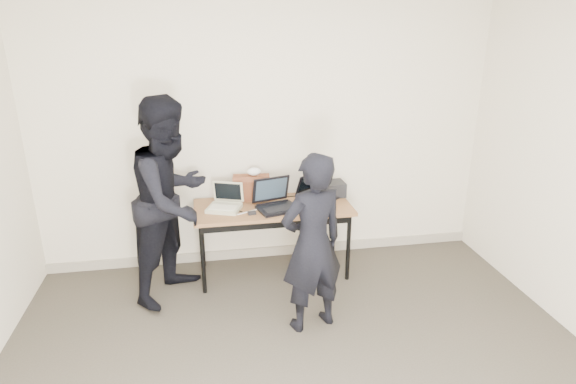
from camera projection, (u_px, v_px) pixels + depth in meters
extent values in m
cube|color=beige|center=(266.00, 132.00, 4.78)|extent=(4.50, 0.05, 2.70)
cube|color=brown|center=(273.00, 207.00, 4.62)|extent=(1.50, 0.66, 0.03)
cylinder|color=black|center=(203.00, 260.00, 4.39)|extent=(0.04, 0.04, 0.68)
cylinder|color=black|center=(348.00, 247.00, 4.62)|extent=(0.04, 0.04, 0.68)
cylinder|color=black|center=(202.00, 235.00, 4.88)|extent=(0.04, 0.04, 0.68)
cylinder|color=black|center=(334.00, 225.00, 5.11)|extent=(0.04, 0.04, 0.68)
cube|color=black|center=(278.00, 225.00, 4.38)|extent=(1.40, 0.03, 0.06)
cube|color=#BCB896|center=(224.00, 208.00, 4.51)|extent=(0.36, 0.34, 0.03)
cube|color=#ECE7C9|center=(223.00, 207.00, 4.48)|extent=(0.28, 0.21, 0.01)
cube|color=#BCB896|center=(228.00, 191.00, 4.60)|extent=(0.29, 0.15, 0.21)
cube|color=black|center=(228.00, 191.00, 4.59)|extent=(0.25, 0.12, 0.17)
cube|color=#BCB896|center=(228.00, 202.00, 4.62)|extent=(0.25, 0.11, 0.02)
cube|color=black|center=(278.00, 209.00, 4.51)|extent=(0.42, 0.36, 0.02)
cube|color=black|center=(280.00, 208.00, 4.48)|extent=(0.33, 0.22, 0.01)
cube|color=black|center=(271.00, 189.00, 4.61)|extent=(0.37, 0.17, 0.26)
cube|color=#26333F|center=(271.00, 189.00, 4.60)|extent=(0.32, 0.14, 0.21)
cube|color=black|center=(272.00, 203.00, 4.63)|extent=(0.32, 0.10, 0.02)
cube|color=black|center=(321.00, 198.00, 4.77)|extent=(0.41, 0.40, 0.02)
cube|color=black|center=(323.00, 198.00, 4.75)|extent=(0.30, 0.27, 0.01)
cube|color=black|center=(309.00, 183.00, 4.83)|extent=(0.32, 0.27, 0.23)
cube|color=black|center=(309.00, 183.00, 4.83)|extent=(0.27, 0.22, 0.18)
cube|color=black|center=(311.00, 195.00, 4.85)|extent=(0.25, 0.20, 0.02)
cube|color=brown|center=(251.00, 188.00, 4.75)|extent=(0.37, 0.20, 0.24)
cube|color=brown|center=(251.00, 180.00, 4.66)|extent=(0.37, 0.11, 0.07)
cube|color=brown|center=(268.00, 189.00, 4.77)|extent=(0.03, 0.10, 0.02)
ellipsoid|color=white|center=(254.00, 172.00, 4.70)|extent=(0.14, 0.11, 0.08)
cube|color=black|center=(332.00, 189.00, 4.86)|extent=(0.26, 0.22, 0.14)
cube|color=black|center=(252.00, 213.00, 4.41)|extent=(0.08, 0.05, 0.03)
cube|color=silver|center=(250.00, 211.00, 4.48)|extent=(0.26, 0.13, 0.01)
cube|color=black|center=(228.00, 208.00, 4.55)|extent=(0.25, 0.23, 0.01)
cube|color=black|center=(287.00, 197.00, 4.84)|extent=(0.25, 0.02, 0.01)
cube|color=black|center=(304.00, 205.00, 4.64)|extent=(0.30, 0.16, 0.01)
imported|color=black|center=(312.00, 244.00, 3.78)|extent=(0.62, 0.50, 1.49)
imported|color=black|center=(172.00, 200.00, 4.22)|extent=(1.08, 1.13, 1.83)
cube|color=#A39987|center=(269.00, 251.00, 5.18)|extent=(4.50, 0.03, 0.10)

